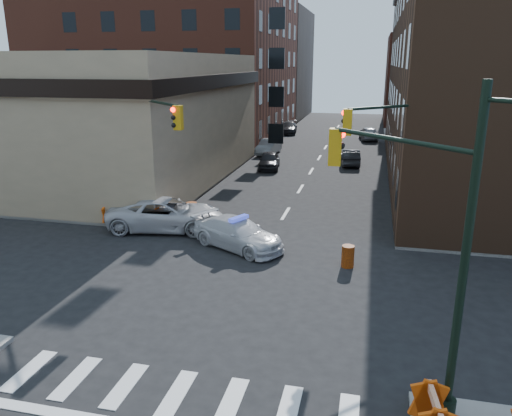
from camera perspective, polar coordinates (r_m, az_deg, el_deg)
The scene contains 27 objects.
ground at distance 19.85m, azimuth -1.64°, elevation -8.92°, with size 140.00×140.00×0.00m, color black.
sidewalk_nw at distance 57.82m, azimuth -15.68°, elevation 7.42°, with size 34.00×54.50×0.15m, color gray.
bank_building at distance 40.36m, azimuth -19.62°, elevation 9.79°, with size 22.00×22.00×9.00m, color #9E8767.
apartment_block at distance 61.93m, azimuth -9.33°, elevation 19.44°, with size 25.00×25.00×24.00m, color brown.
commercial_row_ne at distance 40.73m, azimuth 25.69°, elevation 12.74°, with size 14.00×34.00×14.00m, color #482D1C.
filler_nw at distance 81.98m, azimuth -1.47°, elevation 16.04°, with size 20.00×18.00×16.00m, color brown.
filler_ne at distance 75.96m, azimuth 20.84°, elevation 13.48°, with size 16.00×16.00×12.00m, color brown.
signal_pole_se at distance 12.51m, azimuth 18.96°, elevation -2.54°, with size 5.40×5.27×8.00m.
signal_pole_nw at distance 25.32m, azimuth -11.57°, elevation 6.64°, with size 3.58×3.67×8.00m.
signal_pole_ne at distance 23.09m, azimuth 16.01°, elevation 5.42°, with size 3.67×3.58×8.00m.
tree_ne_near at distance 43.72m, azimuth 17.06°, elevation 9.12°, with size 3.00×3.00×4.85m.
tree_ne_far at distance 51.66m, azimuth 16.55°, elevation 10.18°, with size 3.00×3.00×4.85m.
police_car at distance 23.52m, azimuth -2.09°, elevation -2.94°, with size 1.96×4.83×1.40m, color silver.
pickup at distance 26.43m, azimuth -10.23°, elevation -0.70°, with size 2.76×5.99×1.66m, color silver.
parked_car_wnear at distance 41.18m, azimuth 1.51°, elevation 5.48°, with size 1.64×4.07×1.39m, color black.
parked_car_wfar at distance 47.72m, azimuth 1.46°, elevation 7.00°, with size 1.50×4.29×1.41m, color gray.
parked_car_wdeep at distance 62.13m, azimuth 3.72°, elevation 9.16°, with size 1.97×4.85×1.41m, color black.
parked_car_enear at distance 43.38m, azimuth 10.76°, elevation 5.73°, with size 1.42×4.07×1.34m, color black.
parked_car_efar at distance 58.06m, azimuth 12.76°, elevation 8.35°, with size 1.80×4.47×1.52m, color gray.
pedestrian_a at distance 28.95m, azimuth -13.40°, elevation 1.06°, with size 0.66×0.43×1.80m, color black.
pedestrian_b at distance 28.01m, azimuth -16.50°, elevation 0.46°, with size 0.95×0.74×1.94m, color black.
pedestrian_c at distance 32.32m, azimuth -20.36°, elevation 1.87°, with size 0.94×0.39×1.60m, color #202330.
barrel_road at distance 21.78m, azimuth 10.45°, elevation -5.45°, with size 0.54×0.54×0.96m, color #EC590B.
barrel_bank at distance 27.66m, azimuth -7.35°, elevation -0.45°, with size 0.60×0.60×1.07m, color #CB4109.
barricade_se_b at distance 13.08m, azimuth 19.56°, elevation -21.41°, with size 1.36×0.68×1.02m, color #C05109, non-canonical shape.
barricade_nw_a at distance 26.75m, azimuth -12.06°, elevation -1.00°, with size 1.34×0.67×1.01m, color red, non-canonical shape.
barricade_nw_b at distance 27.65m, azimuth -15.82°, elevation -0.72°, with size 1.31×0.66×0.98m, color #DE3D0A, non-canonical shape.
Camera 1 is at (4.63, -17.34, 8.48)m, focal length 35.00 mm.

